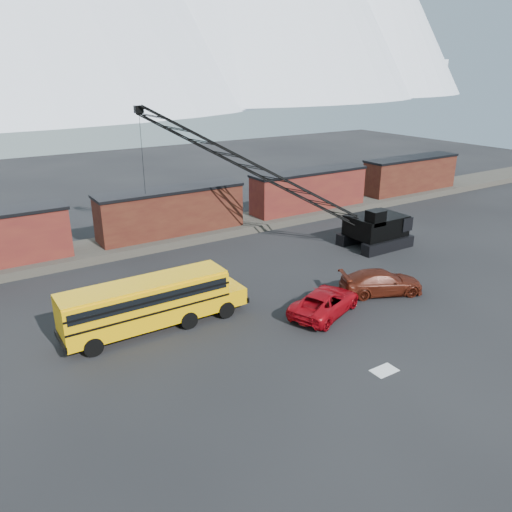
{
  "coord_description": "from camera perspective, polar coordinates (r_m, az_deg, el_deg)",
  "views": [
    {
      "loc": [
        -17.37,
        -19.24,
        14.87
      ],
      "look_at": [
        -0.18,
        7.45,
        3.0
      ],
      "focal_mm": 35.0,
      "sensor_mm": 36.0,
      "label": 1
    }
  ],
  "objects": [
    {
      "name": "ground",
      "position": [
        29.89,
        8.16,
        -9.57
      ],
      "size": [
        160.0,
        160.0,
        0.0
      ],
      "primitive_type": "plane",
      "color": "black",
      "rests_on": "ground"
    },
    {
      "name": "gravel_berm",
      "position": [
        47.05,
        -9.46,
        2.24
      ],
      "size": [
        120.0,
        5.0,
        0.7
      ],
      "primitive_type": "cube",
      "color": "#444038",
      "rests_on": "ground"
    },
    {
      "name": "boxcar_mid",
      "position": [
        46.36,
        -9.64,
        5.07
      ],
      "size": [
        13.7,
        3.1,
        4.17
      ],
      "color": "#4A2215",
      "rests_on": "gravel_berm"
    },
    {
      "name": "boxcar_east_near",
      "position": [
        54.42,
        6.09,
        7.53
      ],
      "size": [
        13.7,
        3.1,
        4.17
      ],
      "color": "#4A1516",
      "rests_on": "gravel_berm"
    },
    {
      "name": "boxcar_east_far",
      "position": [
        65.46,
        17.25,
        8.93
      ],
      "size": [
        13.7,
        3.1,
        4.17
      ],
      "color": "#4A2215",
      "rests_on": "gravel_berm"
    },
    {
      "name": "snow_patch",
      "position": [
        27.8,
        14.45,
        -12.56
      ],
      "size": [
        1.4,
        0.9,
        0.02
      ],
      "primitive_type": "cube",
      "color": "silver",
      "rests_on": "ground"
    },
    {
      "name": "school_bus",
      "position": [
        30.72,
        -11.86,
        -5.16
      ],
      "size": [
        11.65,
        2.65,
        3.19
      ],
      "color": "#E6A404",
      "rests_on": "ground"
    },
    {
      "name": "red_pickup",
      "position": [
        32.65,
        7.9,
        -5.21
      ],
      "size": [
        6.41,
        4.62,
        1.62
      ],
      "primitive_type": "imported",
      "rotation": [
        0.0,
        0.0,
        1.94
      ],
      "color": "#9B0710",
      "rests_on": "ground"
    },
    {
      "name": "maroon_suv",
      "position": [
        36.26,
        14.13,
        -2.91
      ],
      "size": [
        6.31,
        4.52,
        1.7
      ],
      "primitive_type": "imported",
      "rotation": [
        0.0,
        0.0,
        1.16
      ],
      "color": "#49180D",
      "rests_on": "ground"
    },
    {
      "name": "crawler_crane",
      "position": [
        42.6,
        -0.2,
        9.97
      ],
      "size": [
        20.46,
        13.25,
        12.36
      ],
      "color": "black",
      "rests_on": "ground"
    }
  ]
}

